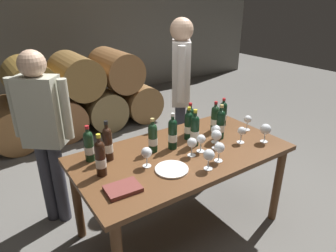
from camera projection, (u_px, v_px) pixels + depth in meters
name	position (u px, v px, depth m)	size (l,w,h in m)	color
ground_plane	(180.00, 226.00, 2.67)	(14.00, 14.00, 0.00)	#66635E
cellar_back_wall	(42.00, 26.00, 5.29)	(10.00, 0.24, 2.80)	slate
barrel_stack	(78.00, 96.00, 4.43)	(2.49, 0.90, 1.15)	olive
dining_table	(182.00, 161.00, 2.40)	(1.70, 0.90, 0.76)	brown
wine_bottle_0	(108.00, 143.00, 2.20)	(0.07, 0.07, 0.31)	black
wine_bottle_1	(221.00, 124.00, 2.54)	(0.07, 0.07, 0.31)	black
wine_bottle_2	(189.00, 125.00, 2.53)	(0.07, 0.07, 0.29)	black
wine_bottle_3	(89.00, 146.00, 2.19)	(0.07, 0.07, 0.28)	#19381E
wine_bottle_4	(173.00, 133.00, 2.37)	(0.07, 0.07, 0.31)	black
wine_bottle_5	(153.00, 137.00, 2.32)	(0.07, 0.07, 0.28)	#19381E
wine_bottle_6	(223.00, 114.00, 2.80)	(0.07, 0.07, 0.27)	black
wine_bottle_7	(190.00, 121.00, 2.63)	(0.07, 0.07, 0.29)	black
wine_bottle_8	(215.00, 118.00, 2.68)	(0.07, 0.07, 0.28)	#19381E
wine_bottle_9	(100.00, 158.00, 2.01)	(0.07, 0.07, 0.31)	black
wine_bottle_10	(195.00, 130.00, 2.42)	(0.07, 0.07, 0.31)	black
wine_glass_0	(216.00, 136.00, 2.38)	(0.08, 0.08, 0.16)	white
wine_glass_1	(201.00, 140.00, 2.33)	(0.07, 0.07, 0.15)	white
wine_glass_2	(248.00, 120.00, 2.71)	(0.07, 0.07, 0.14)	white
wine_glass_3	(216.00, 130.00, 2.47)	(0.08, 0.08, 0.16)	white
wine_glass_4	(147.00, 153.00, 2.12)	(0.08, 0.08, 0.15)	white
wine_glass_5	(192.00, 143.00, 2.26)	(0.08, 0.08, 0.15)	white
wine_glass_6	(209.00, 155.00, 2.09)	(0.08, 0.08, 0.16)	white
wine_glass_7	(219.00, 148.00, 2.19)	(0.08, 0.08, 0.15)	white
wine_glass_8	(242.00, 132.00, 2.47)	(0.07, 0.07, 0.14)	white
wine_glass_9	(266.00, 129.00, 2.48)	(0.09, 0.09, 0.16)	white
tasting_notebook	(123.00, 189.00, 1.89)	(0.22, 0.16, 0.03)	brown
serving_plate	(172.00, 169.00, 2.11)	(0.24, 0.24, 0.01)	white
sommelier_presenting	(181.00, 85.00, 3.09)	(0.33, 0.42, 1.72)	#383842
taster_seated_left	(43.00, 127.00, 2.40)	(0.40, 0.34, 1.54)	#383842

